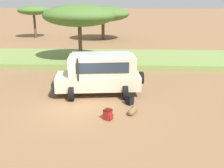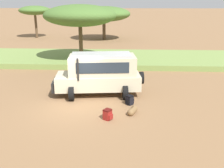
# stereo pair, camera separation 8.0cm
# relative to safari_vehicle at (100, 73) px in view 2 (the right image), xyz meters

# --- Properties ---
(ground_plane) EXTENTS (320.00, 320.00, 0.00)m
(ground_plane) POSITION_rel_safari_vehicle_xyz_m (-1.08, -1.88, -1.29)
(ground_plane) COLOR olive
(grass_bank) EXTENTS (120.00, 7.00, 0.44)m
(grass_bank) POSITION_rel_safari_vehicle_xyz_m (-1.08, 8.95, -1.07)
(grass_bank) COLOR olive
(grass_bank) RESTS_ON ground_plane
(safari_vehicle) EXTENTS (5.45, 3.09, 2.44)m
(safari_vehicle) POSITION_rel_safari_vehicle_xyz_m (0.00, 0.00, 0.00)
(safari_vehicle) COLOR beige
(safari_vehicle) RESTS_ON ground_plane
(backpack_beside_front_wheel) EXTENTS (0.48, 0.49, 0.53)m
(backpack_beside_front_wheel) POSITION_rel_safari_vehicle_xyz_m (1.75, -1.58, -1.04)
(backpack_beside_front_wheel) COLOR black
(backpack_beside_front_wheel) RESTS_ON ground_plane
(backpack_cluster_center) EXTENTS (0.50, 0.47, 0.51)m
(backpack_cluster_center) POSITION_rel_safari_vehicle_xyz_m (0.68, -3.49, -1.05)
(backpack_cluster_center) COLOR maroon
(backpack_cluster_center) RESTS_ON ground_plane
(duffel_bag_low_black_case) EXTENTS (0.52, 0.80, 0.44)m
(duffel_bag_low_black_case) POSITION_rel_safari_vehicle_xyz_m (1.88, -2.79, -1.12)
(duffel_bag_low_black_case) COLOR brown
(duffel_bag_low_black_case) RESTS_ON ground_plane
(acacia_tree_far_left) EXTENTS (4.51, 4.26, 4.59)m
(acacia_tree_far_left) POSITION_rel_safari_vehicle_xyz_m (-11.58, 23.49, 2.60)
(acacia_tree_far_left) COLOR brown
(acacia_tree_far_left) RESTS_ON ground_plane
(acacia_tree_left_mid) EXTENTS (6.03, 5.18, 5.08)m
(acacia_tree_left_mid) POSITION_rel_safari_vehicle_xyz_m (-2.30, 7.23, 2.87)
(acacia_tree_left_mid) COLOR brown
(acacia_tree_left_mid) RESTS_ON ground_plane
(acacia_tree_centre_back) EXTENTS (7.26, 6.85, 4.57)m
(acacia_tree_centre_back) POSITION_rel_safari_vehicle_xyz_m (-1.53, 22.19, 2.23)
(acacia_tree_centre_back) COLOR brown
(acacia_tree_centre_back) RESTS_ON ground_plane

